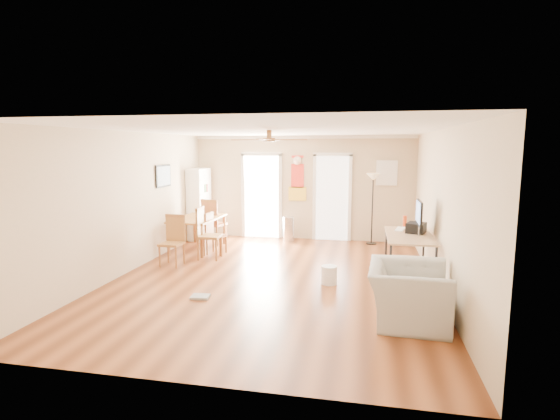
% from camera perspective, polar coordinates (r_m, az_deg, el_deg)
% --- Properties ---
extents(floor, '(7.00, 7.00, 0.00)m').
position_cam_1_polar(floor, '(7.71, -0.88, -9.13)').
color(floor, brown).
rests_on(floor, ground).
extents(ceiling, '(5.50, 7.00, 0.00)m').
position_cam_1_polar(ceiling, '(7.36, -0.93, 10.57)').
color(ceiling, silver).
rests_on(ceiling, floor).
extents(wall_back, '(5.50, 0.04, 2.60)m').
position_cam_1_polar(wall_back, '(10.85, 2.99, 2.95)').
color(wall_back, beige).
rests_on(wall_back, floor).
extents(wall_front, '(5.50, 0.04, 2.60)m').
position_cam_1_polar(wall_front, '(4.13, -11.22, -6.01)').
color(wall_front, beige).
rests_on(wall_front, floor).
extents(wall_left, '(0.04, 7.00, 2.60)m').
position_cam_1_polar(wall_left, '(8.44, -19.49, 0.96)').
color(wall_left, beige).
rests_on(wall_left, floor).
extents(wall_right, '(0.04, 7.00, 2.60)m').
position_cam_1_polar(wall_right, '(7.36, 20.53, -0.11)').
color(wall_right, beige).
rests_on(wall_right, floor).
extents(crown_molding, '(5.50, 7.00, 0.08)m').
position_cam_1_polar(crown_molding, '(7.36, -0.92, 10.26)').
color(crown_molding, white).
rests_on(crown_molding, wall_back).
extents(kitchen_doorway, '(0.90, 0.10, 2.10)m').
position_cam_1_polar(kitchen_doorway, '(11.06, -2.43, 1.76)').
color(kitchen_doorway, white).
rests_on(kitchen_doorway, wall_back).
extents(bathroom_doorway, '(0.80, 0.10, 2.10)m').
position_cam_1_polar(bathroom_doorway, '(10.78, 6.92, 1.53)').
color(bathroom_doorway, white).
rests_on(bathroom_doorway, wall_back).
extents(wall_decal, '(0.46, 0.03, 1.10)m').
position_cam_1_polar(wall_decal, '(10.83, 2.33, 4.28)').
color(wall_decal, red).
rests_on(wall_decal, wall_back).
extents(ac_grille, '(0.50, 0.04, 0.60)m').
position_cam_1_polar(ac_grille, '(10.69, 13.96, 4.79)').
color(ac_grille, white).
rests_on(ac_grille, wall_back).
extents(framed_poster, '(0.04, 0.66, 0.48)m').
position_cam_1_polar(framed_poster, '(9.61, -15.23, 4.38)').
color(framed_poster, black).
rests_on(framed_poster, wall_left).
extents(ceiling_fan, '(1.24, 1.24, 0.20)m').
position_cam_1_polar(ceiling_fan, '(7.06, -1.44, 9.28)').
color(ceiling_fan, '#593819').
rests_on(ceiling_fan, ceiling).
extents(bookshelf, '(0.54, 0.87, 1.79)m').
position_cam_1_polar(bookshelf, '(11.04, -10.67, 0.79)').
color(bookshelf, white).
rests_on(bookshelf, floor).
extents(dining_table, '(0.93, 1.50, 0.74)m').
position_cam_1_polar(dining_table, '(9.96, -10.82, -3.09)').
color(dining_table, '#A27334').
rests_on(dining_table, floor).
extents(dining_chair_right_a, '(0.40, 0.40, 0.90)m').
position_cam_1_polar(dining_chair_right_a, '(9.46, -8.44, -3.12)').
color(dining_chair_right_a, '#955B30').
rests_on(dining_chair_right_a, floor).
extents(dining_chair_right_b, '(0.47, 0.47, 1.07)m').
position_cam_1_polar(dining_chair_right_b, '(9.07, -9.31, -3.08)').
color(dining_chair_right_b, olive).
rests_on(dining_chair_right_b, floor).
extents(dining_chair_near, '(0.42, 0.42, 0.98)m').
position_cam_1_polar(dining_chair_near, '(8.70, -14.19, -4.00)').
color(dining_chair_near, '#AA7636').
rests_on(dining_chair_near, floor).
extents(dining_chair_far, '(0.55, 0.55, 1.09)m').
position_cam_1_polar(dining_chair_far, '(10.43, -8.66, -1.53)').
color(dining_chair_far, '#A76335').
rests_on(dining_chair_far, floor).
extents(trash_can, '(0.32, 0.32, 0.61)m').
position_cam_1_polar(trash_can, '(10.70, 1.15, -2.51)').
color(trash_can, silver).
rests_on(trash_can, floor).
extents(torchiere_lamp, '(0.40, 0.40, 1.70)m').
position_cam_1_polar(torchiere_lamp, '(10.48, 12.14, 0.12)').
color(torchiere_lamp, black).
rests_on(torchiere_lamp, floor).
extents(computer_desk, '(0.76, 1.53, 0.82)m').
position_cam_1_polar(computer_desk, '(7.82, 16.63, -6.11)').
color(computer_desk, tan).
rests_on(computer_desk, floor).
extents(imac, '(0.13, 0.64, 0.59)m').
position_cam_1_polar(imac, '(7.73, 17.95, -1.00)').
color(imac, black).
rests_on(imac, computer_desk).
extents(keyboard, '(0.23, 0.45, 0.02)m').
position_cam_1_polar(keyboard, '(8.18, 15.63, -2.44)').
color(keyboard, white).
rests_on(keyboard, computer_desk).
extents(printer, '(0.39, 0.42, 0.18)m').
position_cam_1_polar(printer, '(7.93, 17.60, -2.26)').
color(printer, black).
rests_on(printer, computer_desk).
extents(orange_bottle, '(0.09, 0.09, 0.22)m').
position_cam_1_polar(orange_bottle, '(8.42, 16.21, -1.46)').
color(orange_bottle, '#D34012').
rests_on(orange_bottle, computer_desk).
extents(wastebasket_a, '(0.30, 0.30, 0.31)m').
position_cam_1_polar(wastebasket_a, '(7.45, 6.53, -8.55)').
color(wastebasket_a, white).
rests_on(wastebasket_a, floor).
extents(wastebasket_b, '(0.25, 0.25, 0.27)m').
position_cam_1_polar(wastebasket_b, '(7.26, 15.52, -9.46)').
color(wastebasket_b, white).
rests_on(wastebasket_b, floor).
extents(floor_cloth, '(0.30, 0.24, 0.04)m').
position_cam_1_polar(floor_cloth, '(6.89, -10.52, -11.25)').
color(floor_cloth, gray).
rests_on(floor_cloth, floor).
extents(armchair, '(1.09, 1.23, 0.76)m').
position_cam_1_polar(armchair, '(6.06, 16.63, -10.60)').
color(armchair, '#A3A39E').
rests_on(armchair, floor).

